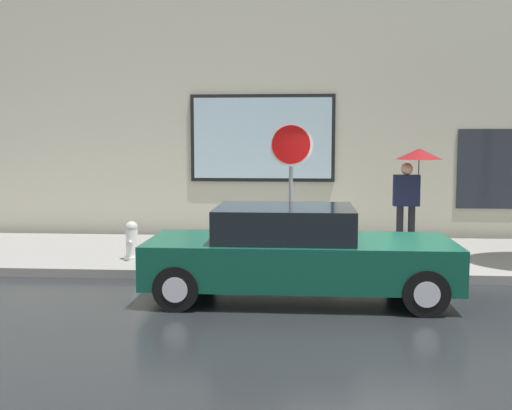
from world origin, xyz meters
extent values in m
plane|color=black|center=(0.00, 0.00, 0.00)|extent=(60.00, 60.00, 0.00)
cube|color=gray|center=(0.00, 3.00, 0.07)|extent=(20.00, 4.00, 0.15)
cube|color=beige|center=(0.00, 5.50, 3.50)|extent=(20.00, 0.40, 7.00)
cube|color=black|center=(-1.96, 5.27, 2.40)|extent=(3.34, 0.06, 2.01)
cube|color=silver|center=(-1.96, 5.24, 2.40)|extent=(3.18, 0.03, 1.85)
cube|color=#262B33|center=(3.37, 5.28, 1.70)|extent=(1.80, 0.04, 1.80)
cube|color=#0F4C38|center=(-1.03, -0.13, 0.58)|extent=(4.49, 1.80, 0.63)
cube|color=black|center=(-1.26, -0.13, 1.14)|extent=(2.02, 1.58, 0.49)
cylinder|color=black|center=(0.66, 0.70, 0.32)|extent=(0.64, 0.22, 0.64)
cylinder|color=silver|center=(0.66, 0.70, 0.32)|extent=(0.35, 0.24, 0.35)
cylinder|color=black|center=(0.66, -0.95, 0.32)|extent=(0.64, 0.22, 0.64)
cylinder|color=silver|center=(0.66, -0.95, 0.32)|extent=(0.35, 0.24, 0.35)
cylinder|color=black|center=(-2.73, 0.70, 0.32)|extent=(0.64, 0.22, 0.64)
cylinder|color=silver|center=(-2.73, 0.70, 0.32)|extent=(0.35, 0.24, 0.35)
cylinder|color=black|center=(-2.73, -0.95, 0.32)|extent=(0.64, 0.22, 0.64)
cylinder|color=silver|center=(-2.73, -0.95, 0.32)|extent=(0.35, 0.24, 0.35)
cylinder|color=white|center=(-4.15, 1.95, 0.45)|extent=(0.22, 0.22, 0.60)
sphere|color=#BBBBB7|center=(-4.15, 1.95, 0.75)|extent=(0.23, 0.23, 0.23)
cylinder|color=#BBBBB7|center=(-4.15, 1.79, 0.48)|extent=(0.09, 0.12, 0.09)
cylinder|color=#BBBBB7|center=(-4.15, 2.11, 0.48)|extent=(0.09, 0.12, 0.09)
cylinder|color=white|center=(-4.15, 1.95, 0.18)|extent=(0.30, 0.30, 0.06)
cylinder|color=black|center=(0.95, 3.45, 0.59)|extent=(0.14, 0.14, 0.88)
cylinder|color=black|center=(1.18, 3.45, 0.59)|extent=(0.14, 0.14, 0.88)
cube|color=#191E38|center=(1.07, 3.45, 1.35)|extent=(0.52, 0.22, 0.63)
sphere|color=tan|center=(1.07, 3.45, 1.78)|extent=(0.24, 0.24, 0.24)
cylinder|color=#4C4C51|center=(1.30, 3.45, 1.60)|extent=(0.02, 0.02, 0.90)
cone|color=maroon|center=(1.30, 3.45, 2.08)|extent=(0.93, 0.93, 0.22)
cylinder|color=gray|center=(-1.21, 1.51, 1.39)|extent=(0.07, 0.07, 2.48)
cylinder|color=white|center=(-1.21, 1.47, 2.28)|extent=(0.76, 0.02, 0.76)
cylinder|color=red|center=(-1.21, 1.45, 2.28)|extent=(0.66, 0.02, 0.66)
camera|label=1|loc=(-0.96, -9.49, 2.37)|focal=44.76mm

